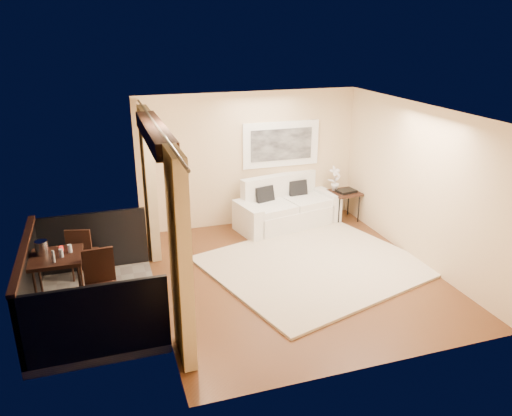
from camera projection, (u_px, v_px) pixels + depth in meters
floor at (294, 274)px, 8.29m from camera, size 5.00×5.00×0.00m
room_shell at (155, 133)px, 6.80m from camera, size 5.00×6.40×5.00m
balcony at (85, 297)px, 7.27m from camera, size 1.81×2.60×1.17m
curtains at (162, 214)px, 7.22m from camera, size 0.16×4.80×2.64m
artwork at (281, 144)px, 10.12m from camera, size 1.62×0.07×0.92m
rug at (316, 265)px, 8.58m from camera, size 4.09×3.79×0.04m
sofa at (286, 209)px, 10.23m from camera, size 2.24×1.32×1.01m
side_table at (345, 194)px, 10.44m from camera, size 0.61×0.61×0.62m
tray at (346, 191)px, 10.38m from camera, size 0.42×0.34×0.05m
orchid at (335, 179)px, 10.41m from camera, size 0.31×0.24×0.52m
bistro_table at (57, 261)px, 7.08m from camera, size 0.74×0.74×0.84m
balcony_chair_far at (81, 250)px, 7.96m from camera, size 0.48×0.48×0.91m
balcony_chair_near at (100, 278)px, 6.96m from camera, size 0.45×0.45×0.99m
ice_bucket at (42, 248)px, 7.07m from camera, size 0.18×0.18×0.20m
candle at (61, 249)px, 7.19m from camera, size 0.06×0.06×0.07m
vase at (53, 257)px, 6.82m from camera, size 0.04×0.04×0.18m
glass_a at (61, 253)px, 6.99m from camera, size 0.06×0.06×0.12m
glass_b at (70, 248)px, 7.13m from camera, size 0.06×0.06×0.12m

